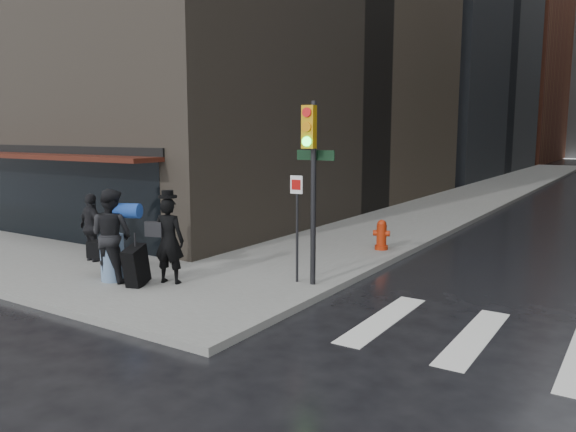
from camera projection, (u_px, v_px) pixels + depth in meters
name	position (u px, v px, depth m)	size (l,w,h in m)	color
ground	(198.00, 302.00, 11.06)	(140.00, 140.00, 0.00)	black
sidewalk_left	(503.00, 187.00, 33.49)	(4.00, 50.00, 0.15)	slate
bldg_left_far	(461.00, 51.00, 67.63)	(22.00, 20.00, 26.00)	#562E1D
storefront	(58.00, 185.00, 16.12)	(8.40, 1.11, 2.83)	black
man_overcoat	(162.00, 244.00, 11.73)	(1.03, 1.26, 2.01)	black
man_jeans	(111.00, 235.00, 11.97)	(1.45, 0.90, 1.98)	black
man_greycoat	(92.00, 228.00, 13.80)	(1.04, 0.57, 1.69)	black
traffic_light	(310.00, 168.00, 11.39)	(0.95, 0.45, 3.79)	black
fire_hydrant	(381.00, 236.00, 15.24)	(0.47, 0.36, 0.82)	#9E2409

